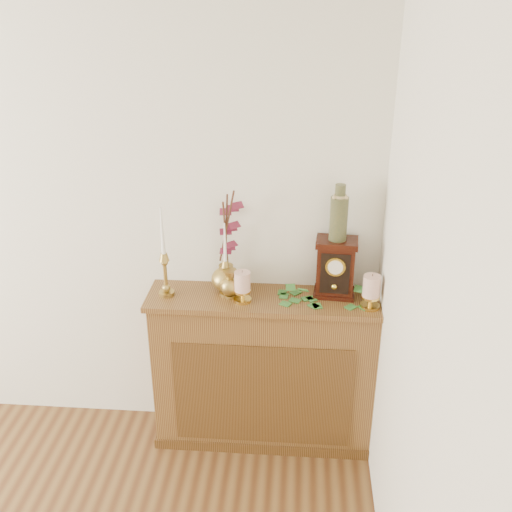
# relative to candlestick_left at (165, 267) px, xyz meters

# --- Properties ---
(console_shelf) EXTENTS (1.24, 0.34, 0.93)m
(console_shelf) POSITION_rel_candlestick_left_xyz_m (0.52, 0.02, -0.65)
(console_shelf) COLOR brown
(console_shelf) RESTS_ON ground
(candlestick_left) EXTENTS (0.08, 0.08, 0.49)m
(candlestick_left) POSITION_rel_candlestick_left_xyz_m (0.00, 0.00, 0.00)
(candlestick_left) COLOR #A48E41
(candlestick_left) RESTS_ON console_shelf
(candlestick_center) EXTENTS (0.07, 0.07, 0.41)m
(candlestick_center) POSITION_rel_candlestick_left_xyz_m (0.31, 0.02, -0.03)
(candlestick_center) COLOR #A48E41
(candlestick_center) RESTS_ON console_shelf
(bud_vase) EXTENTS (0.10, 0.10, 0.16)m
(bud_vase) POSITION_rel_candlestick_left_xyz_m (0.34, -0.01, -0.08)
(bud_vase) COLOR #A48E41
(bud_vase) RESTS_ON console_shelf
(ginger_jar) EXTENTS (0.24, 0.25, 0.58)m
(ginger_jar) POSITION_rel_candlestick_left_xyz_m (0.32, 0.10, 0.10)
(ginger_jar) COLOR #A48E41
(ginger_jar) RESTS_ON console_shelf
(pillar_candle_left) EXTENTS (0.09, 0.09, 0.18)m
(pillar_candle_left) POSITION_rel_candlestick_left_xyz_m (0.41, -0.04, -0.07)
(pillar_candle_left) COLOR gold
(pillar_candle_left) RESTS_ON console_shelf
(pillar_candle_right) EXTENTS (0.10, 0.10, 0.19)m
(pillar_candle_right) POSITION_rel_candlestick_left_xyz_m (1.06, -0.05, -0.06)
(pillar_candle_right) COLOR gold
(pillar_candle_right) RESTS_ON console_shelf
(ivy_garland) EXTENTS (0.43, 0.20, 0.09)m
(ivy_garland) POSITION_rel_candlestick_left_xyz_m (0.87, 0.01, -0.15)
(ivy_garland) COLOR #316F2A
(ivy_garland) RESTS_ON console_shelf
(mantel_clock) EXTENTS (0.22, 0.16, 0.32)m
(mantel_clock) POSITION_rel_candlestick_left_xyz_m (0.88, 0.07, -0.01)
(mantel_clock) COLOR #36150A
(mantel_clock) RESTS_ON console_shelf
(ceramic_vase) EXTENTS (0.09, 0.09, 0.29)m
(ceramic_vase) POSITION_rel_candlestick_left_xyz_m (0.88, 0.07, 0.29)
(ceramic_vase) COLOR #183124
(ceramic_vase) RESTS_ON mantel_clock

